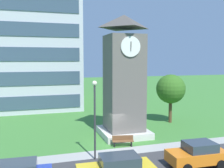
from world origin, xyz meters
TOP-DOWN VIEW (x-y plane):
  - ground_plane at (0.00, 0.00)m, footprint 160.00×160.00m
  - kerb_strip at (0.00, -2.09)m, footprint 120.00×1.60m
  - office_building at (-6.83, 22.27)m, footprint 14.08×16.04m
  - clock_tower at (1.76, 2.00)m, footprint 4.44×4.44m
  - park_bench at (0.65, -0.90)m, footprint 1.86×0.84m
  - street_lamp at (-2.27, -3.01)m, footprint 0.36×0.36m
  - tree_streetside at (8.65, 5.21)m, footprint 3.35×3.35m
  - parked_car_orange at (4.20, -6.26)m, footprint 4.13×2.14m

SIDE VIEW (x-z plane):
  - ground_plane at x=0.00m, z-range 0.00..0.00m
  - kerb_strip at x=0.00m, z-range 0.00..0.01m
  - park_bench at x=0.65m, z-range 0.02..0.90m
  - parked_car_orange at x=4.20m, z-range 0.01..1.70m
  - street_lamp at x=-2.27m, z-range 0.70..6.52m
  - tree_streetside at x=8.65m, z-range 1.10..6.71m
  - clock_tower at x=1.76m, z-range -0.57..10.88m
  - office_building at x=-6.83m, z-range 0.00..22.40m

